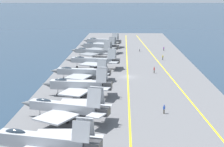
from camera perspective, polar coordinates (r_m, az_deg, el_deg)
The scene contains 17 objects.
ground_plane at distance 95.31m, azimuth 2.62°, elevation -0.75°, with size 2000.00×2000.00×0.00m, color #23384C.
carrier_deck at distance 95.26m, azimuth 2.62°, elevation -0.64°, with size 222.59×43.17×0.40m, color slate.
deck_stripe_foul_line at distance 96.09m, azimuth 9.72°, elevation -0.57°, with size 200.33×0.36×0.01m, color yellow.
deck_stripe_centerline at distance 95.21m, azimuth 2.63°, elevation -0.52°, with size 200.33×0.36×0.01m, color yellow.
parked_jet_nearest at distance 48.58m, azimuth -11.35°, elevation -10.96°, with size 12.25×16.97×6.32m.
parked_jet_second at distance 62.10m, azimuth -7.72°, elevation -5.58°, with size 14.14×17.29×6.69m.
parked_jet_third at distance 76.50m, azimuth -5.69°, elevation -1.90°, with size 14.45×15.93×6.69m.
parked_jet_fourth at distance 90.98m, azimuth -5.06°, elevation 0.28°, with size 14.07×16.51×5.71m.
parked_jet_fifth at distance 105.40m, azimuth -3.08°, elevation 2.18°, with size 12.88×17.29×6.19m.
parked_jet_sixth at distance 121.53m, azimuth -3.13°, elevation 3.69°, with size 12.11×16.83×6.58m.
parked_jet_seventh at distance 135.04m, azimuth -2.11°, elevation 4.56°, with size 12.61×16.64×6.35m.
parked_jet_eighth at distance 149.83m, azimuth -1.62°, elevation 5.40°, with size 12.83×17.38×6.18m.
crew_yellow_vest at distance 120.59m, azimuth 8.44°, elevation 2.70°, with size 0.32×0.42×1.82m.
crew_purple_vest at distance 140.49m, azimuth 8.60°, elevation 4.11°, with size 0.35×0.43×1.73m.
crew_red_vest at distance 99.87m, azimuth 7.02°, elevation 0.62°, with size 0.44×0.36×1.82m.
crew_blue_vest at distance 66.36m, azimuth 8.65°, elevation -5.80°, with size 0.46×0.43×1.79m.
crew_white_vest at distance 137.95m, azimuth 4.61°, elevation 4.07°, with size 0.46×0.44×1.78m.
Camera 1 is at (-92.60, 1.16, 22.51)m, focal length 55.00 mm.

